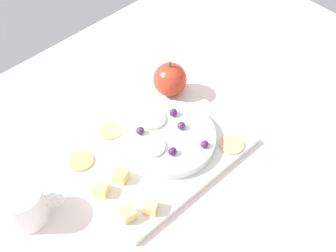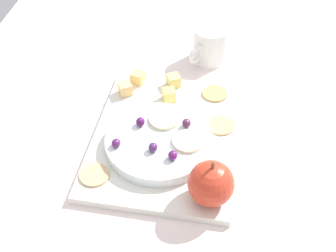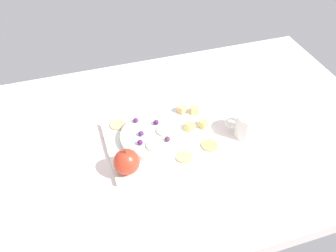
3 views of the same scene
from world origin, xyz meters
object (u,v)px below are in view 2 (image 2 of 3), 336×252
object	(u,v)px
cheese_cube_1	(173,81)
apple_slice_0	(188,141)
grape_1	(153,147)
grape_2	(173,155)
cracker_0	(94,175)
cheese_cube_3	(138,78)
grape_4	(140,122)
cheese_cube_0	(169,95)
grape_0	(116,143)
cheese_cube_2	(125,89)
cracker_2	(221,124)
platter	(167,139)
apple_slice_1	(164,119)
apple_whole	(211,184)
cracker_1	(215,94)
serving_dish	(159,142)
cup	(210,44)
grape_3	(187,123)

from	to	relation	value
cheese_cube_1	apple_slice_0	size ratio (longest dim) A/B	0.45
grape_1	grape_2	size ratio (longest dim) A/B	1.00
apple_slice_0	cracker_0	bearing A→B (deg)	120.16
cheese_cube_3	grape_4	bearing A→B (deg)	-165.42
cheese_cube_0	apple_slice_0	xyz separation A→B (cm)	(-12.42, -5.36, 1.12)
grape_0	grape_4	size ratio (longest dim) A/B	1.00
cracker_0	apple_slice_0	bearing A→B (deg)	-59.84
cheese_cube_2	cracker_2	size ratio (longest dim) A/B	0.48
platter	apple_slice_1	size ratio (longest dim) A/B	6.16
cracker_2	grape_1	size ratio (longest dim) A/B	2.90
apple_whole	grape_1	size ratio (longest dim) A/B	4.24
apple_whole	cheese_cube_2	xyz separation A→B (cm)	(22.17, 18.70, -2.40)
platter	apple_slice_1	xyz separation A→B (cm)	(1.69, 0.76, 2.99)
grape_2	apple_slice_1	distance (cm)	9.03
grape_2	cheese_cube_0	bearing A→B (deg)	12.06
grape_4	apple_slice_0	size ratio (longest dim) A/B	0.32
platter	apple_slice_0	bearing A→B (deg)	-124.77
cracker_1	apple_slice_0	xyz separation A→B (cm)	(-15.53, 2.96, 2.08)
serving_dish	cracker_1	size ratio (longest dim) A/B	3.74
serving_dish	cup	world-z (taller)	cup
cheese_cube_1	apple_slice_1	xyz separation A→B (cm)	(-12.31, -0.39, 1.12)
grape_0	apple_slice_1	xyz separation A→B (cm)	(7.35, -6.64, -0.40)
cracker_0	grape_2	size ratio (longest dim) A/B	2.90
grape_2	cup	distance (cm)	32.69
grape_4	grape_1	bearing A→B (deg)	-148.88
grape_2	grape_3	distance (cm)	7.88
serving_dish	grape_1	size ratio (longest dim) A/B	10.86
cheese_cube_0	cracker_2	xyz separation A→B (cm)	(-5.04, -10.34, -0.96)
apple_slice_0	cheese_cube_0	bearing A→B (deg)	23.34
cracker_1	grape_3	world-z (taller)	grape_3
cheese_cube_3	grape_0	distance (cm)	19.46
serving_dish	cheese_cube_2	world-z (taller)	cheese_cube_2
cheese_cube_3	cracker_0	xyz separation A→B (cm)	(-24.66, 1.68, -0.96)
cheese_cube_2	grape_2	world-z (taller)	grape_2
grape_1	serving_dish	bearing A→B (deg)	-8.28
cheese_cube_0	grape_3	distance (cm)	9.84
cracker_2	apple_slice_0	distance (cm)	9.14
cracker_1	apple_slice_1	bearing A→B (deg)	144.57
cheese_cube_1	apple_slice_0	bearing A→B (deg)	-162.69
platter	grape_3	bearing A→B (deg)	-73.19
cracker_0	grape_0	bearing A→B (deg)	-24.60
cheese_cube_0	apple_slice_0	distance (cm)	13.57
serving_dish	cracker_0	bearing A→B (deg)	132.36
cheese_cube_1	cup	distance (cm)	13.18
cracker_2	apple_slice_1	xyz separation A→B (cm)	(-2.84, 9.85, 2.08)
serving_dish	cup	size ratio (longest dim) A/B	1.85
platter	grape_2	size ratio (longest dim) A/B	19.08
grape_2	platter	bearing A→B (deg)	18.25
cheese_cube_1	grape_2	xyz separation A→B (cm)	(-20.81, -3.40, 1.60)
platter	grape_0	world-z (taller)	grape_0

